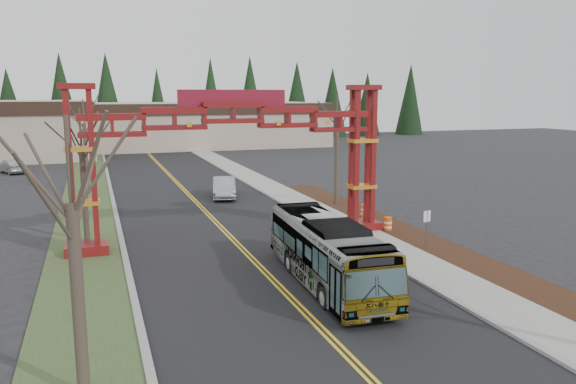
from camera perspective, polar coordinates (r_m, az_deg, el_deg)
name	(u,v)px	position (r m, az deg, el deg)	size (l,w,h in m)	color
road	(211,217)	(39.09, -7.87, -2.51)	(12.00, 110.00, 0.02)	black
lane_line_left	(209,217)	(39.07, -8.05, -2.50)	(0.12, 100.00, 0.01)	yellow
lane_line_right	(212,216)	(39.11, -7.70, -2.48)	(0.12, 100.00, 0.01)	yellow
curb_right	(294,210)	(40.69, 0.64, -1.83)	(0.30, 110.00, 0.15)	gray
sidewalk_right	(313,209)	(41.20, 2.54, -1.70)	(2.60, 110.00, 0.14)	gray
landscape_strip	(472,262)	(29.71, 18.20, -6.81)	(2.60, 50.00, 0.12)	black
grass_median	(88,225)	(38.39, -19.68, -3.19)	(4.00, 110.00, 0.08)	#304824
curb_left	(118,222)	(38.40, -16.92, -2.98)	(0.30, 110.00, 0.15)	gray
gateway_arch	(233,137)	(31.44, -5.59, 5.54)	(18.20, 1.60, 8.90)	maroon
retail_building_east	(203,124)	(94.17, -8.59, 6.84)	(38.00, 20.30, 7.00)	tan
conifer_treeline	(136,105)	(104.77, -15.18, 8.53)	(116.10, 5.60, 13.00)	black
transit_bus	(327,252)	(25.00, 3.99, -6.08)	(2.48, 10.58, 2.95)	#9A9EA2
silver_sedan	(224,188)	(46.09, -6.51, 0.45)	(1.77, 5.07, 1.67)	#A5A8AD
parked_car_far_a	(12,166)	(67.02, -26.26, 2.36)	(1.58, 4.52, 1.49)	#94959B
bare_tree_median_near	(72,204)	(15.75, -21.13, -1.18)	(3.49, 3.49, 7.83)	#382D26
bare_tree_median_mid	(81,147)	(33.26, -20.25, 4.30)	(3.22, 3.22, 7.61)	#382D26
bare_tree_median_far	(84,125)	(50.33, -20.01, 6.46)	(3.17, 3.17, 7.98)	#382D26
bare_tree_right_far	(337,122)	(42.50, 5.01, 7.06)	(3.25, 3.25, 8.47)	#382D26
street_sign	(427,222)	(31.11, 13.92, -2.98)	(0.49, 0.16, 2.18)	#3F3F44
barrel_south	(388,225)	(34.98, 10.10, -3.28)	(0.50, 0.50, 0.93)	#F3520D
barrel_mid	(366,221)	(35.79, 7.95, -2.92)	(0.50, 0.50, 0.93)	#F3520D
barrel_north	(365,211)	(38.61, 7.80, -1.96)	(0.52, 0.52, 0.96)	#F3520D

